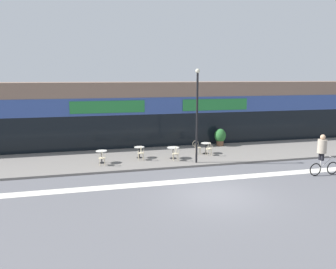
{
  "coord_description": "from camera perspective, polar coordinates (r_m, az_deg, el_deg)",
  "views": [
    {
      "loc": [
        -5.48,
        -12.88,
        5.14
      ],
      "look_at": [
        -0.73,
        5.91,
        1.74
      ],
      "focal_mm": 35.0,
      "sensor_mm": 36.0,
      "label": 1
    }
  ],
  "objects": [
    {
      "name": "bistro_table_2",
      "position": [
        20.44,
        0.9,
        -2.79
      ],
      "size": [
        0.76,
        0.76,
        0.71
      ],
      "color": "black",
      "rests_on": "sidewalk_slab"
    },
    {
      "name": "planter_pot",
      "position": [
        24.52,
        9.07,
        -0.35
      ],
      "size": [
        0.84,
        0.84,
        1.27
      ],
      "color": "brown",
      "rests_on": "sidewalk_slab"
    },
    {
      "name": "sidewalk_slab",
      "position": [
        21.47,
        1.0,
        -3.74
      ],
      "size": [
        40.0,
        5.5,
        0.12
      ],
      "primitive_type": "cube",
      "color": "slate",
      "rests_on": "ground"
    },
    {
      "name": "cafe_chair_3_near",
      "position": [
        21.35,
        7.2,
        -2.31
      ],
      "size": [
        0.4,
        0.58,
        0.9
      ],
      "rotation": [
        0.0,
        0.0,
        1.56
      ],
      "color": "beige",
      "rests_on": "sidewalk_slab"
    },
    {
      "name": "ground_plane",
      "position": [
        14.91,
        8.44,
        -10.34
      ],
      "size": [
        120.0,
        120.0,
        0.0
      ],
      "primitive_type": "plane",
      "color": "#5B5B60"
    },
    {
      "name": "bistro_table_0",
      "position": [
        19.75,
        -11.5,
        -3.4
      ],
      "size": [
        0.66,
        0.66,
        0.74
      ],
      "color": "black",
      "rests_on": "sidewalk_slab"
    },
    {
      "name": "bistro_table_1",
      "position": [
        20.67,
        -5.02,
        -2.72
      ],
      "size": [
        0.63,
        0.63,
        0.71
      ],
      "color": "black",
      "rests_on": "sidewalk_slab"
    },
    {
      "name": "storefront_facade",
      "position": [
        25.58,
        -1.76,
        3.76
      ],
      "size": [
        40.0,
        4.06,
        4.78
      ],
      "color": "#7F6656",
      "rests_on": "ground"
    },
    {
      "name": "cafe_chair_2_near",
      "position": [
        19.85,
        1.36,
        -3.17
      ],
      "size": [
        0.42,
        0.59,
        0.9
      ],
      "rotation": [
        0.0,
        0.0,
        1.51
      ],
      "color": "beige",
      "rests_on": "sidewalk_slab"
    },
    {
      "name": "lamp_post",
      "position": [
        19.12,
        5.09,
        4.32
      ],
      "size": [
        0.26,
        0.26,
        5.5
      ],
      "color": "black",
      "rests_on": "sidewalk_slab"
    },
    {
      "name": "bistro_table_3",
      "position": [
        21.92,
        6.61,
        -2.01
      ],
      "size": [
        0.64,
        0.64,
        0.71
      ],
      "color": "black",
      "rests_on": "sidewalk_slab"
    },
    {
      "name": "cafe_chair_0_near",
      "position": [
        19.15,
        -11.41,
        -3.86
      ],
      "size": [
        0.41,
        0.58,
        0.9
      ],
      "rotation": [
        0.0,
        0.0,
        1.55
      ],
      "color": "beige",
      "rests_on": "sidewalk_slab"
    },
    {
      "name": "cafe_chair_3_side",
      "position": [
        21.72,
        5.06,
        -2.06
      ],
      "size": [
        0.6,
        0.45,
        0.9
      ],
      "rotation": [
        0.0,
        0.0,
        -0.13
      ],
      "color": "beige",
      "rests_on": "sidewalk_slab"
    },
    {
      "name": "bike_lane_stripe",
      "position": [
        16.81,
        5.59,
        -7.89
      ],
      "size": [
        36.0,
        0.7,
        0.01
      ],
      "primitive_type": "cube",
      "color": "silver",
      "rests_on": "ground"
    },
    {
      "name": "cyclist_0",
      "position": [
        19.0,
        25.32,
        -2.69
      ],
      "size": [
        1.77,
        0.49,
        2.21
      ],
      "rotation": [
        0.0,
        0.0,
        0.02
      ],
      "color": "black",
      "rests_on": "ground"
    },
    {
      "name": "cafe_chair_1_near",
      "position": [
        20.06,
        -4.74,
        -3.06
      ],
      "size": [
        0.42,
        0.58,
        0.9
      ],
      "rotation": [
        0.0,
        0.0,
        1.53
      ],
      "color": "beige",
      "rests_on": "sidewalk_slab"
    }
  ]
}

